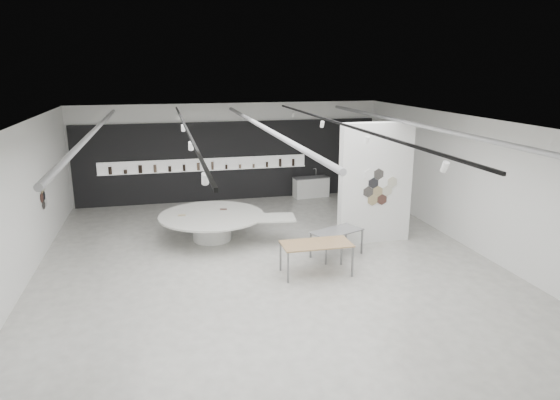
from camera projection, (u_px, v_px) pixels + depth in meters
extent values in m
cube|color=beige|center=(267.00, 263.00, 13.52)|extent=(12.00, 14.00, 0.01)
cube|color=silver|center=(267.00, 122.00, 12.54)|extent=(12.00, 14.00, 0.01)
cube|color=white|center=(230.00, 152.00, 19.61)|extent=(12.00, 0.01, 3.80)
cube|color=white|center=(380.00, 326.00, 6.45)|extent=(12.00, 0.01, 3.80)
cube|color=white|center=(470.00, 183.00, 14.38)|extent=(0.01, 14.00, 3.80)
cube|color=white|center=(17.00, 210.00, 11.68)|extent=(0.01, 14.00, 3.80)
cylinder|color=#939396|center=(93.00, 132.00, 12.11)|extent=(0.12, 12.00, 0.12)
cylinder|color=#939396|center=(263.00, 127.00, 13.06)|extent=(0.12, 12.00, 0.12)
cylinder|color=#939396|center=(409.00, 123.00, 14.00)|extent=(0.12, 12.00, 0.12)
cube|color=black|center=(186.00, 128.00, 12.12)|extent=(0.05, 13.00, 0.06)
cylinder|color=white|center=(205.00, 179.00, 7.47)|extent=(0.11, 0.18, 0.21)
cylinder|color=white|center=(191.00, 146.00, 10.57)|extent=(0.11, 0.18, 0.21)
cylinder|color=white|center=(183.00, 128.00, 13.67)|extent=(0.11, 0.18, 0.21)
cylinder|color=white|center=(178.00, 117.00, 16.77)|extent=(0.11, 0.18, 0.21)
cube|color=black|center=(341.00, 124.00, 13.02)|extent=(0.05, 13.00, 0.06)
cylinder|color=white|center=(445.00, 167.00, 8.37)|extent=(0.11, 0.18, 0.21)
cylinder|color=white|center=(367.00, 140.00, 11.47)|extent=(0.11, 0.18, 0.21)
cylinder|color=white|center=(322.00, 124.00, 14.57)|extent=(0.11, 0.18, 0.21)
cylinder|color=white|center=(293.00, 114.00, 17.67)|extent=(0.11, 0.18, 0.21)
cylinder|color=black|center=(44.00, 205.00, 14.18)|extent=(0.03, 0.28, 0.28)
cylinder|color=white|center=(46.00, 202.00, 14.43)|extent=(0.03, 0.28, 0.28)
cylinder|color=black|center=(44.00, 196.00, 14.24)|extent=(0.03, 0.28, 0.28)
cylinder|color=#462B23|center=(42.00, 198.00, 14.00)|extent=(0.03, 0.28, 0.28)
cylinder|color=#95855B|center=(42.00, 189.00, 14.06)|extent=(0.03, 0.28, 0.28)
cylinder|color=beige|center=(44.00, 187.00, 14.31)|extent=(0.03, 0.28, 0.28)
cube|color=black|center=(230.00, 161.00, 19.64)|extent=(11.80, 0.10, 3.10)
cube|color=white|center=(205.00, 164.00, 19.37)|extent=(8.00, 0.06, 0.46)
cube|color=white|center=(206.00, 170.00, 19.37)|extent=(8.00, 0.18, 0.02)
cylinder|color=black|center=(110.00, 171.00, 18.54)|extent=(0.13, 0.13, 0.29)
cylinder|color=black|center=(125.00, 172.00, 18.68)|extent=(0.13, 0.13, 0.15)
cylinder|color=black|center=(140.00, 169.00, 18.78)|extent=(0.14, 0.14, 0.30)
cylinder|color=brown|center=(155.00, 168.00, 18.90)|extent=(0.12, 0.12, 0.29)
cylinder|color=black|center=(170.00, 169.00, 19.04)|extent=(0.12, 0.12, 0.21)
cylinder|color=black|center=(184.00, 168.00, 19.15)|extent=(0.10, 0.10, 0.25)
cylinder|color=brown|center=(198.00, 166.00, 19.27)|extent=(0.12, 0.12, 0.30)
cylinder|color=brown|center=(212.00, 166.00, 19.39)|extent=(0.10, 0.10, 0.31)
cylinder|color=black|center=(226.00, 167.00, 19.53)|extent=(0.09, 0.09, 0.17)
cylinder|color=brown|center=(240.00, 166.00, 19.65)|extent=(0.10, 0.10, 0.16)
cylinder|color=brown|center=(254.00, 166.00, 19.78)|extent=(0.09, 0.09, 0.15)
cylinder|color=black|center=(267.00, 165.00, 19.89)|extent=(0.09, 0.09, 0.21)
cylinder|color=black|center=(280.00, 163.00, 20.00)|extent=(0.11, 0.11, 0.31)
cylinder|color=black|center=(293.00, 162.00, 20.12)|extent=(0.11, 0.11, 0.29)
cube|color=white|center=(375.00, 183.00, 14.78)|extent=(2.20, 0.35, 3.60)
cylinder|color=#95855B|center=(378.00, 191.00, 14.66)|extent=(0.34, 0.03, 0.34)
cylinder|color=beige|center=(387.00, 191.00, 14.72)|extent=(0.34, 0.03, 0.34)
cylinder|color=black|center=(368.00, 192.00, 14.59)|extent=(0.34, 0.03, 0.34)
cylinder|color=white|center=(383.00, 183.00, 14.62)|extent=(0.34, 0.03, 0.34)
cylinder|color=black|center=(373.00, 183.00, 14.56)|extent=(0.34, 0.03, 0.34)
cylinder|color=#462B23|center=(382.00, 200.00, 14.76)|extent=(0.34, 0.03, 0.34)
cylinder|color=#95855B|center=(373.00, 200.00, 14.69)|extent=(0.34, 0.03, 0.34)
cylinder|color=beige|center=(392.00, 182.00, 14.69)|extent=(0.34, 0.03, 0.34)
cylinder|color=black|center=(379.00, 174.00, 14.52)|extent=(0.34, 0.03, 0.34)
cylinder|color=white|center=(369.00, 175.00, 14.46)|extent=(0.34, 0.03, 0.34)
cylinder|color=white|center=(212.00, 228.00, 15.24)|extent=(1.30, 1.30, 0.75)
cylinder|color=beige|center=(212.00, 215.00, 15.13)|extent=(3.60, 3.60, 0.05)
cube|color=beige|center=(271.00, 218.00, 14.87)|extent=(1.53, 1.07, 0.05)
cube|color=#95855B|center=(182.00, 215.00, 15.04)|extent=(0.24, 0.19, 0.01)
cube|color=#462B23|center=(223.00, 209.00, 15.67)|extent=(0.24, 0.19, 0.01)
cube|color=#9A774F|center=(316.00, 244.00, 12.61)|extent=(1.77, 0.88, 0.03)
cube|color=slate|center=(288.00, 268.00, 12.16)|extent=(0.04, 0.04, 0.79)
cube|color=slate|center=(280.00, 256.00, 12.90)|extent=(0.04, 0.04, 0.79)
cube|color=slate|center=(353.00, 262.00, 12.53)|extent=(0.04, 0.04, 0.79)
cube|color=slate|center=(342.00, 251.00, 13.28)|extent=(0.04, 0.04, 0.79)
cube|color=slate|center=(337.00, 231.00, 13.86)|extent=(1.61, 1.24, 0.03)
cube|color=slate|center=(326.00, 252.00, 13.31)|extent=(0.05, 0.05, 0.71)
cube|color=slate|center=(311.00, 245.00, 13.80)|extent=(0.05, 0.05, 0.71)
cube|color=slate|center=(362.00, 242.00, 14.10)|extent=(0.05, 0.05, 0.71)
cube|color=slate|center=(346.00, 236.00, 14.59)|extent=(0.05, 0.05, 0.71)
cube|color=white|center=(311.00, 187.00, 20.29)|extent=(1.46, 0.68, 0.79)
cube|color=slate|center=(311.00, 177.00, 20.18)|extent=(1.50, 0.72, 0.03)
cylinder|color=silver|center=(316.00, 172.00, 20.35)|extent=(0.02, 0.02, 0.32)
cylinder|color=silver|center=(314.00, 169.00, 20.29)|extent=(0.14, 0.04, 0.02)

